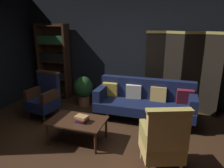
{
  "coord_description": "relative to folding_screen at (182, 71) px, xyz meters",
  "views": [
    {
      "loc": [
        1.17,
        -2.87,
        2.1
      ],
      "look_at": [
        0.0,
        0.8,
        0.95
      ],
      "focal_mm": 33.55,
      "sensor_mm": 36.0,
      "label": 1
    }
  ],
  "objects": [
    {
      "name": "armchair_wing_left",
      "position": [
        -2.88,
        -1.3,
        -0.5
      ],
      "size": [
        0.66,
        0.66,
        1.04
      ],
      "color": "#382114",
      "rests_on": "ground_plane"
    },
    {
      "name": "potted_plant",
      "position": [
        -2.34,
        -0.41,
        -0.54
      ],
      "size": [
        0.48,
        0.48,
        0.78
      ],
      "color": "brown",
      "rests_on": "ground_plane"
    },
    {
      "name": "book_tan_leather",
      "position": [
        -1.62,
        -2.03,
        -0.48
      ],
      "size": [
        0.24,
        0.19,
        0.04
      ],
      "primitive_type": "cube",
      "rotation": [
        0.0,
        0.0,
        -0.16
      ],
      "color": "#9E7A47",
      "rests_on": "book_red_leather"
    },
    {
      "name": "back_wall",
      "position": [
        -1.27,
        0.29,
        0.41
      ],
      "size": [
        7.2,
        0.1,
        2.8
      ],
      "primitive_type": "cube",
      "color": "black",
      "rests_on": "ground_plane"
    },
    {
      "name": "velvet_couch",
      "position": [
        -0.72,
        -0.7,
        -0.53
      ],
      "size": [
        2.12,
        0.78,
        0.88
      ],
      "color": "#382114",
      "rests_on": "ground_plane"
    },
    {
      "name": "book_red_leather",
      "position": [
        -1.62,
        -2.03,
        -0.51
      ],
      "size": [
        0.25,
        0.21,
        0.03
      ],
      "primitive_type": "cube",
      "rotation": [
        0.0,
        0.0,
        -0.25
      ],
      "color": "maroon",
      "rests_on": "book_navy_cloth"
    },
    {
      "name": "folding_screen",
      "position": [
        0.0,
        0.0,
        0.0
      ],
      "size": [
        1.71,
        0.27,
        1.9
      ],
      "color": "black",
      "rests_on": "ground_plane"
    },
    {
      "name": "bookshelf",
      "position": [
        -3.42,
        0.03,
        0.1
      ],
      "size": [
        0.9,
        0.32,
        2.05
      ],
      "color": "#382114",
      "rests_on": "ground_plane"
    },
    {
      "name": "coffee_table",
      "position": [
        -1.73,
        -1.99,
        -0.61
      ],
      "size": [
        1.0,
        0.64,
        0.42
      ],
      "color": "#382114",
      "rests_on": "ground_plane"
    },
    {
      "name": "book_navy_cloth",
      "position": [
        -1.62,
        -2.03,
        -0.54
      ],
      "size": [
        0.19,
        0.17,
        0.04
      ],
      "primitive_type": "cube",
      "rotation": [
        0.0,
        0.0,
        -0.02
      ],
      "color": "navy",
      "rests_on": "coffee_table"
    },
    {
      "name": "ground_plane",
      "position": [
        -1.27,
        -2.16,
        -0.99
      ],
      "size": [
        10.0,
        10.0,
        0.0
      ],
      "primitive_type": "plane",
      "color": "#331E11"
    },
    {
      "name": "armchair_gilt_accent",
      "position": [
        -0.21,
        -2.33,
        -0.5
      ],
      "size": [
        0.75,
        0.74,
        1.04
      ],
      "color": "tan",
      "rests_on": "ground_plane"
    }
  ]
}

